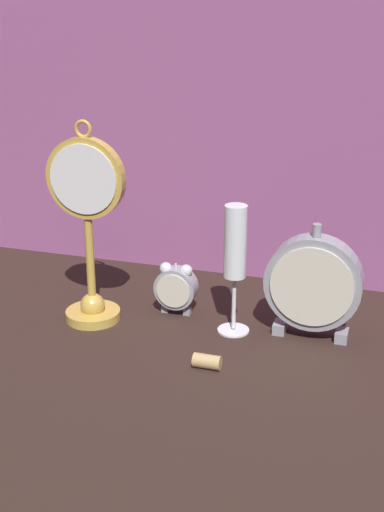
{
  "coord_description": "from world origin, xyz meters",
  "views": [
    {
      "loc": [
        0.33,
        -0.96,
        0.54
      ],
      "look_at": [
        0.0,
        0.08,
        0.12
      ],
      "focal_mm": 50.0,
      "sensor_mm": 36.0,
      "label": 1
    }
  ],
  "objects_px": {
    "mantel_clock_silver": "(313,284)",
    "wine_cork": "(207,361)",
    "alarm_clock_twin_bell": "(176,286)",
    "pocket_watch_on_stand": "(88,230)",
    "champagne_flute": "(235,252)"
  },
  "relations": [
    {
      "from": "mantel_clock_silver",
      "to": "wine_cork",
      "type": "relative_size",
      "value": 4.61
    },
    {
      "from": "pocket_watch_on_stand",
      "to": "wine_cork",
      "type": "height_order",
      "value": "pocket_watch_on_stand"
    },
    {
      "from": "alarm_clock_twin_bell",
      "to": "mantel_clock_silver",
      "type": "height_order",
      "value": "mantel_clock_silver"
    },
    {
      "from": "pocket_watch_on_stand",
      "to": "mantel_clock_silver",
      "type": "bearing_deg",
      "value": 7.17
    },
    {
      "from": "champagne_flute",
      "to": "mantel_clock_silver",
      "type": "bearing_deg",
      "value": 8.12
    },
    {
      "from": "mantel_clock_silver",
      "to": "champagne_flute",
      "type": "bearing_deg",
      "value": -171.88
    },
    {
      "from": "alarm_clock_twin_bell",
      "to": "wine_cork",
      "type": "relative_size",
      "value": 2.22
    },
    {
      "from": "mantel_clock_silver",
      "to": "wine_cork",
      "type": "height_order",
      "value": "mantel_clock_silver"
    },
    {
      "from": "pocket_watch_on_stand",
      "to": "mantel_clock_silver",
      "type": "height_order",
      "value": "pocket_watch_on_stand"
    },
    {
      "from": "champagne_flute",
      "to": "wine_cork",
      "type": "distance_m",
      "value": 0.18
    },
    {
      "from": "mantel_clock_silver",
      "to": "wine_cork",
      "type": "xyz_separation_m",
      "value": [
        -0.13,
        -0.15,
        -0.08
      ]
    },
    {
      "from": "wine_cork",
      "to": "pocket_watch_on_stand",
      "type": "bearing_deg",
      "value": 156.44
    },
    {
      "from": "alarm_clock_twin_bell",
      "to": "champagne_flute",
      "type": "relative_size",
      "value": 0.43
    },
    {
      "from": "alarm_clock_twin_bell",
      "to": "wine_cork",
      "type": "bearing_deg",
      "value": -57.75
    },
    {
      "from": "pocket_watch_on_stand",
      "to": "champagne_flute",
      "type": "distance_m",
      "value": 0.25
    }
  ]
}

